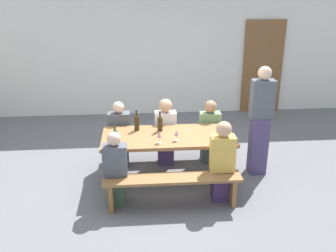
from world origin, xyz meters
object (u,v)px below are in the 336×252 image
object	(u,v)px
wine_glass_0	(159,135)
seated_guest_near_1	(222,162)
seated_guest_near_0	(115,170)
seated_guest_far_0	(120,136)
wine_bottle_1	(160,124)
seated_guest_far_2	(210,133)
tasting_table	(168,140)
wine_bottle_0	(137,123)
wine_glass_1	(177,133)
bench_far	(164,140)
standing_host	(260,123)
wooden_door	(263,67)
wine_bottle_2	(115,139)
bench_near	(173,184)
seated_guest_far_1	(166,133)

from	to	relation	value
wine_glass_0	seated_guest_near_1	distance (m)	0.96
seated_guest_near_0	seated_guest_far_0	bearing A→B (deg)	-0.81
wine_bottle_1	seated_guest_far_2	xyz separation A→B (m)	(0.86, 0.40, -0.34)
tasting_table	wine_bottle_0	xyz separation A→B (m)	(-0.46, 0.25, 0.20)
wine_bottle_0	seated_guest_near_0	distance (m)	0.97
seated_guest_near_0	wine_glass_1	bearing A→B (deg)	-66.14
bench_far	seated_guest_far_2	xyz separation A→B (m)	(0.75, -0.15, 0.17)
wine_glass_1	bench_far	bearing A→B (deg)	96.30
bench_far	wine_bottle_1	distance (m)	0.76
seated_guest_far_2	standing_host	bearing A→B (deg)	56.66
wine_bottle_1	standing_host	world-z (taller)	standing_host
wine_bottle_1	seated_guest_near_0	size ratio (longest dim) A/B	0.30
wine_bottle_0	seated_guest_far_2	xyz separation A→B (m)	(1.21, 0.34, -0.35)
standing_host	seated_guest_near_0	bearing A→B (deg)	18.41
wooden_door	wine_bottle_2	bearing A→B (deg)	-132.29
wine_bottle_2	wine_glass_0	bearing A→B (deg)	8.13
wooden_door	bench_near	world-z (taller)	wooden_door
tasting_table	seated_guest_near_1	world-z (taller)	seated_guest_near_1
bench_near	seated_guest_near_1	world-z (taller)	seated_guest_near_1
wine_bottle_1	wine_glass_0	distance (m)	0.47
tasting_table	wine_bottle_0	world-z (taller)	wine_bottle_0
wine_bottle_1	wine_glass_1	distance (m)	0.46
wine_bottle_2	seated_guest_far_1	bearing A→B (deg)	51.22
bench_near	seated_guest_far_2	xyz separation A→B (m)	(0.75, 1.35, 0.17)
wine_glass_0	seated_guest_far_2	distance (m)	1.30
tasting_table	wine_bottle_2	distance (m)	0.87
bench_far	wine_glass_0	distance (m)	1.16
seated_guest_near_1	seated_guest_far_2	distance (m)	1.20
wooden_door	wine_bottle_2	xyz separation A→B (m)	(-3.19, -3.51, -0.17)
wine_glass_0	seated_guest_near_1	xyz separation A→B (m)	(0.85, -0.32, -0.31)
seated_guest_near_0	seated_guest_far_1	distance (m)	1.42
tasting_table	seated_guest_near_0	size ratio (longest dim) A/B	1.84
bench_near	wine_glass_0	bearing A→B (deg)	106.99
bench_near	seated_guest_near_0	distance (m)	0.80
wine_bottle_2	seated_guest_far_2	distance (m)	1.82
seated_guest_near_0	wine_bottle_2	bearing A→B (deg)	-1.27
wine_glass_0	standing_host	distance (m)	1.64
bench_near	wooden_door	bearing A→B (deg)	58.04
wooden_door	seated_guest_near_0	size ratio (longest dim) A/B	1.96
seated_guest_near_1	wine_bottle_1	bearing A→B (deg)	45.60
seated_guest_far_0	tasting_table	bearing A→B (deg)	51.42
tasting_table	seated_guest_near_0	bearing A→B (deg)	-142.04
wine_bottle_0	wine_bottle_1	distance (m)	0.36
wine_glass_1	seated_guest_near_0	bearing A→B (deg)	-156.14
tasting_table	seated_guest_near_0	xyz separation A→B (m)	(-0.77, -0.60, -0.16)
bench_near	wine_bottle_1	world-z (taller)	wine_bottle_1
tasting_table	bench_near	bearing A→B (deg)	-90.00
bench_far	wine_bottle_2	bearing A→B (deg)	-124.46
seated_guest_far_1	bench_far	bearing A→B (deg)	-176.50
standing_host	tasting_table	bearing A→B (deg)	5.48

